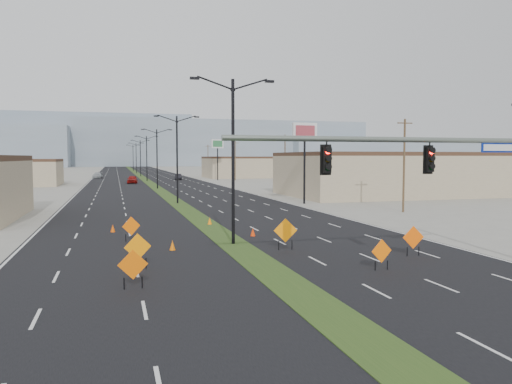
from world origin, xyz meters
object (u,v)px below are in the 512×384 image
object	(u,v)px
streetlight_6	(133,157)
car_mid	(178,177)
streetlight_2	(157,157)
streetlight_4	(140,157)
construction_sign_5	(413,238)
construction_sign_0	(138,248)
cone_2	(210,221)
construction_sign_3	(285,231)
pole_sign_east_far	(218,147)
construction_sign_2	(131,227)
streetlight_0	(233,156)
car_far	(98,175)
signal_mast	(464,169)
construction_sign_4	(382,252)
streetlight_3	(147,157)
car_left	(132,180)
pole_sign_east_near	(305,138)
streetlight_5	(136,157)
cone_0	(172,245)
cone_3	(113,228)
cone_1	(253,232)
construction_sign_1	(133,266)
streetlight_1	(177,156)

from	to	relation	value
streetlight_6	car_mid	world-z (taller)	streetlight_6
streetlight_2	streetlight_4	bearing A→B (deg)	90.00
construction_sign_5	streetlight_4	bearing A→B (deg)	97.47
construction_sign_0	cone_2	bearing A→B (deg)	56.17
streetlight_4	construction_sign_3	bearing A→B (deg)	-88.78
pole_sign_east_far	construction_sign_3	bearing A→B (deg)	-117.85
construction_sign_2	construction_sign_5	size ratio (longest dim) A/B	0.97
streetlight_0	car_far	distance (m)	102.87
signal_mast	cone_2	size ratio (longest dim) A/B	27.04
construction_sign_4	cone_2	size ratio (longest dim) A/B	2.46
streetlight_3	construction_sign_5	xyz separation A→B (m)	(8.50, -90.17, -4.45)
construction_sign_3	car_mid	bearing A→B (deg)	92.45
car_left	pole_sign_east_near	distance (m)	54.17
streetlight_4	car_left	bearing A→B (deg)	-95.35
construction_sign_0	construction_sign_3	bearing A→B (deg)	7.18
streetlight_5	cone_0	distance (m)	141.11
streetlight_3	streetlight_6	world-z (taller)	same
streetlight_4	pole_sign_east_far	size ratio (longest dim) A/B	1.06
cone_3	construction_sign_0	bearing A→B (deg)	-84.56
streetlight_2	streetlight_6	xyz separation A→B (m)	(0.00, 112.00, 0.00)
cone_1	car_far	bearing A→B (deg)	97.49
construction_sign_2	streetlight_2	bearing A→B (deg)	61.22
streetlight_2	streetlight_6	size ratio (longest dim) A/B	1.00
pole_sign_east_near	car_mid	bearing A→B (deg)	90.27
construction_sign_1	cone_2	size ratio (longest dim) A/B	2.69
streetlight_1	car_mid	world-z (taller)	streetlight_1
streetlight_4	cone_3	bearing A→B (deg)	-93.88
signal_mast	streetlight_1	xyz separation A→B (m)	(-8.56, 38.00, 0.63)
construction_sign_0	cone_2	size ratio (longest dim) A/B	2.86
car_mid	construction_sign_5	size ratio (longest dim) A/B	2.58
signal_mast	cone_3	distance (m)	23.65
streetlight_4	cone_0	xyz separation A→B (m)	(-3.80, -112.97, -5.13)
construction_sign_3	construction_sign_4	world-z (taller)	construction_sign_3
construction_sign_4	streetlight_1	bearing A→B (deg)	90.51
car_far	signal_mast	bearing A→B (deg)	-74.59
cone_0	cone_1	distance (m)	6.85
car_left	construction_sign_4	world-z (taller)	car_left
construction_sign_2	construction_sign_4	distance (m)	15.96
streetlight_5	cone_2	bearing A→B (deg)	-89.90
cone_2	pole_sign_east_far	distance (m)	76.92
car_mid	streetlight_3	bearing A→B (deg)	-144.28
construction_sign_2	car_far	bearing A→B (deg)	70.57
streetlight_6	cone_3	bearing A→B (deg)	-92.53
streetlight_2	car_far	xyz separation A→B (m)	(-11.09, 46.16, -4.68)
car_left	construction_sign_0	distance (m)	80.15
streetlight_4	car_left	xyz separation A→B (m)	(-3.49, -37.25, -4.62)
construction_sign_5	streetlight_0	bearing A→B (deg)	147.36
construction_sign_3	cone_1	xyz separation A→B (m)	(-0.46, 5.34, -0.80)
car_mid	streetlight_5	bearing A→B (deg)	102.56
construction_sign_5	cone_0	xyz separation A→B (m)	(-12.31, 5.20, -0.67)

